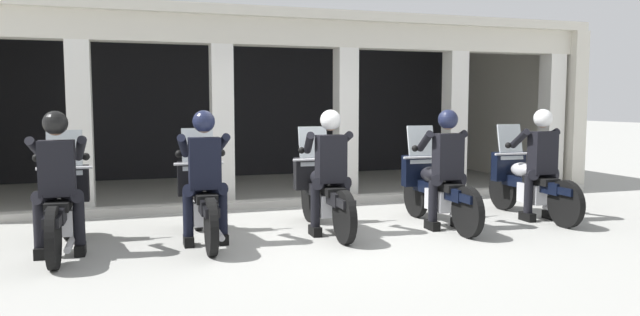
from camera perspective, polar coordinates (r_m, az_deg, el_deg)
ground_plane at (r=10.63m, az=-4.68°, el=-3.69°), size 80.00×80.00×0.00m
station_building at (r=12.09m, az=-5.99°, el=7.17°), size 11.86×4.44×3.21m
kerb_strip at (r=9.57m, az=-2.57°, el=-4.32°), size 11.36×0.24×0.12m
motorcycle_far_left at (r=7.25m, az=-23.80°, el=-4.35°), size 0.62×2.04×1.35m
police_officer_far_left at (r=6.91m, az=-24.20°, el=-1.15°), size 0.63×0.61×1.58m
motorcycle_left at (r=7.30m, az=-11.37°, el=-3.93°), size 0.62×2.04×1.35m
police_officer_left at (r=6.96m, az=-11.19°, el=-0.73°), size 0.63×0.61×1.58m
motorcycle_center at (r=7.69m, az=0.32°, el=-3.36°), size 0.62×2.04×1.35m
police_officer_center at (r=7.37m, az=0.99°, el=-0.31°), size 0.63×0.61×1.58m
motorcycle_right at (r=8.18m, az=11.19°, el=-2.94°), size 0.62×2.04×1.35m
police_officer_right at (r=7.88m, az=12.23°, el=-0.06°), size 0.63×0.61×1.58m
motorcycle_far_right at (r=9.13m, az=19.53°, el=-2.29°), size 0.62×2.04×1.35m
police_officer_far_right at (r=8.86m, az=20.71°, el=0.30°), size 0.63×0.61×1.58m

